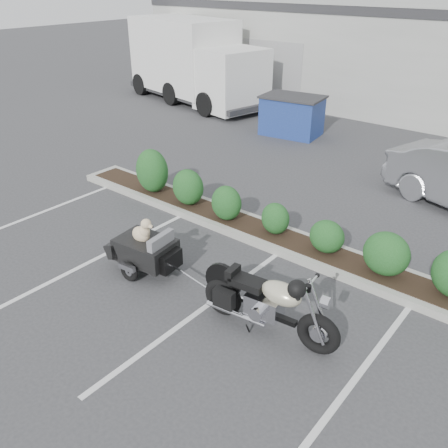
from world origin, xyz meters
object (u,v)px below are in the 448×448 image
Objects in this scene: pet_trailer at (145,249)px; dumpster at (292,115)px; motorcycle at (268,304)px; delivery_truck at (195,63)px.

pet_trailer is 0.85× the size of dumpster.
delivery_truck reaches higher than motorcycle.
motorcycle is at bearing -67.95° from dumpster.
pet_trailer is at bearing 173.32° from motorcycle.
dumpster is at bearing 113.77° from motorcycle.
delivery_truck reaches higher than pet_trailer.
delivery_truck reaches higher than dumpster.
pet_trailer is (-2.79, 0.02, -0.07)m from motorcycle.
motorcycle is 10.57m from dumpster.
delivery_truck is (-8.38, 10.62, 1.15)m from pet_trailer.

